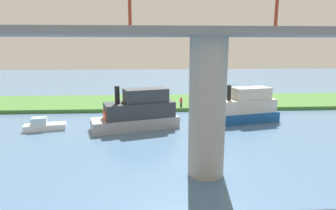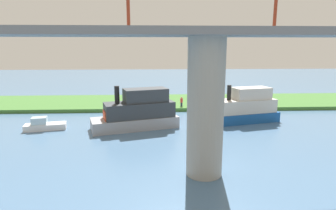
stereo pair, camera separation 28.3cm
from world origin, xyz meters
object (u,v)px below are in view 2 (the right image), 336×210
(person_on_bank, at_px, (182,101))
(pontoon_yellow, at_px, (138,112))
(motorboat_white, at_px, (244,108))
(bridge_pylon, at_px, (205,108))
(houseboat_blue, at_px, (44,125))
(mooring_post, at_px, (128,103))

(person_on_bank, xyz_separation_m, pontoon_yellow, (5.78, 9.18, 0.58))
(person_on_bank, xyz_separation_m, motorboat_white, (-6.85, 7.02, 0.47))
(person_on_bank, distance_m, pontoon_yellow, 10.86)
(bridge_pylon, distance_m, houseboat_blue, 19.91)
(mooring_post, height_order, houseboat_blue, houseboat_blue)
(person_on_bank, bearing_deg, mooring_post, -3.12)
(mooring_post, bearing_deg, bridge_pylon, 108.41)
(person_on_bank, xyz_separation_m, houseboat_blue, (15.98, 9.35, -0.69))
(mooring_post, bearing_deg, pontoon_yellow, 101.04)
(mooring_post, relative_size, motorboat_white, 0.09)
(person_on_bank, distance_m, houseboat_blue, 18.53)
(person_on_bank, relative_size, pontoon_yellow, 0.14)
(bridge_pylon, bearing_deg, mooring_post, -71.59)
(pontoon_yellow, bearing_deg, motorboat_white, -170.30)
(mooring_post, distance_m, motorboat_white, 16.31)
(person_on_bank, bearing_deg, pontoon_yellow, 57.82)
(person_on_bank, relative_size, motorboat_white, 0.15)
(bridge_pylon, relative_size, motorboat_white, 1.02)
(bridge_pylon, bearing_deg, motorboat_white, -117.50)
(bridge_pylon, distance_m, motorboat_white, 16.18)
(houseboat_blue, height_order, pontoon_yellow, pontoon_yellow)
(motorboat_white, distance_m, houseboat_blue, 22.98)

